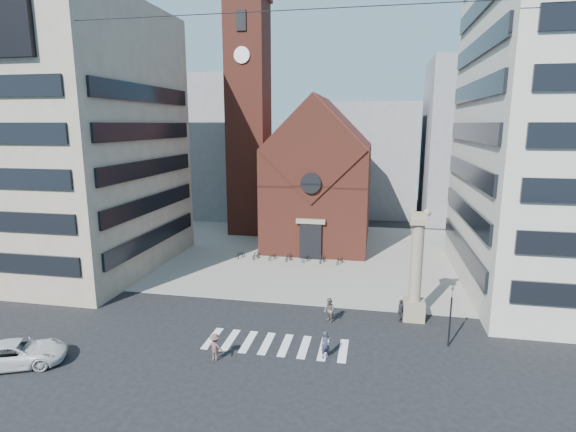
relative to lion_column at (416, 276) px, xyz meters
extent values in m
plane|color=black|center=(-10.01, -3.00, -3.46)|extent=(120.00, 120.00, 0.00)
cube|color=gray|center=(-10.01, 16.00, -3.43)|extent=(46.00, 30.00, 0.05)
cube|color=maroon|center=(-10.01, 22.00, 2.54)|extent=(12.00, 16.00, 12.00)
cube|color=maroon|center=(-10.01, 22.40, 8.54)|extent=(12.00, 15.40, 12.00)
cube|color=maroon|center=(-10.01, 14.05, 8.54)|extent=(11.76, 0.50, 11.76)
cylinder|color=black|center=(-10.01, 13.60, 5.04)|extent=(2.20, 0.30, 2.20)
cube|color=black|center=(-10.01, 13.85, -1.46)|extent=(2.40, 0.30, 4.00)
cube|color=gray|center=(-10.01, 13.80, 0.84)|extent=(3.20, 0.40, 0.50)
cube|color=maroon|center=(-20.01, 25.00, 11.54)|extent=(5.00, 5.00, 30.00)
cylinder|color=white|center=(-20.01, 22.40, 19.54)|extent=(2.00, 0.20, 2.00)
cube|color=black|center=(-20.01, 22.40, 23.54)|extent=(1.20, 0.20, 2.40)
cube|color=tan|center=(-34.01, 7.00, 9.54)|extent=(18.00, 20.00, 26.00)
cube|color=gray|center=(-30.01, 37.00, 7.54)|extent=(16.00, 14.00, 22.00)
cube|color=gray|center=(-4.01, 42.00, 5.54)|extent=(14.00, 12.00, 18.00)
cube|color=gray|center=(11.99, 39.00, 8.54)|extent=(16.00, 14.00, 24.00)
cube|color=gray|center=(-0.01, 0.00, -2.71)|extent=(1.60, 1.60, 1.50)
cylinder|color=gray|center=(-0.01, 0.00, 1.04)|extent=(0.90, 0.90, 6.00)
cube|color=gray|center=(-0.01, 0.00, 4.24)|extent=(1.30, 1.30, 0.40)
cube|color=gray|center=(-0.01, 0.00, 4.64)|extent=(1.20, 0.50, 0.55)
sphere|color=gray|center=(0.54, 0.00, 4.89)|extent=(0.56, 0.56, 0.56)
cube|color=gray|center=(-0.51, 0.00, 5.04)|extent=(0.25, 0.15, 0.35)
cylinder|color=black|center=(1.99, -4.00, -1.71)|extent=(0.12, 0.12, 3.50)
imported|color=black|center=(1.99, -4.00, 0.44)|extent=(0.13, 0.16, 0.80)
imported|color=silver|center=(-24.59, -11.69, -2.67)|extent=(6.22, 4.68, 1.57)
imported|color=#2D2C3D|center=(-5.95, -7.11, -2.56)|extent=(0.78, 0.72, 1.78)
imported|color=#62554E|center=(-6.28, -1.86, -2.51)|extent=(1.12, 1.17, 1.90)
imported|color=#2B2B33|center=(-1.01, -0.66, -2.59)|extent=(0.51, 1.05, 1.73)
imported|color=brown|center=(-12.77, -8.77, -2.57)|extent=(1.22, 0.80, 1.77)
imported|color=black|center=(-17.70, 12.64, -3.00)|extent=(1.09, 1.64, 0.82)
imported|color=black|center=(-15.86, 12.64, -2.95)|extent=(0.96, 1.56, 0.91)
imported|color=black|center=(-14.02, 12.64, -3.00)|extent=(1.09, 1.64, 0.82)
imported|color=black|center=(-12.18, 12.64, -2.95)|extent=(0.96, 1.56, 0.91)
imported|color=black|center=(-10.34, 12.64, -3.00)|extent=(1.09, 1.64, 0.82)
imported|color=black|center=(-8.50, 12.64, -2.95)|extent=(0.96, 1.56, 0.91)
imported|color=black|center=(-6.66, 12.64, -3.00)|extent=(1.09, 1.64, 0.82)
camera|label=1|loc=(-3.23, -33.41, 11.24)|focal=28.00mm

